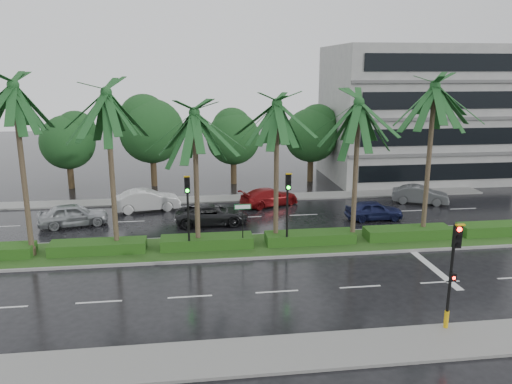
{
  "coord_description": "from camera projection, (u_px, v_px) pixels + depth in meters",
  "views": [
    {
      "loc": [
        -3.77,
        -25.96,
        10.06
      ],
      "look_at": [
        -0.12,
        1.5,
        3.16
      ],
      "focal_mm": 35.0,
      "sensor_mm": 36.0,
      "label": 1
    }
  ],
  "objects": [
    {
      "name": "signal_median_left",
      "position": [
        188.0,
        203.0,
        26.93
      ],
      "size": [
        0.34,
        0.42,
        4.36
      ],
      "color": "black",
      "rests_on": "median"
    },
    {
      "name": "palm_row",
      "position": [
        236.0,
        109.0,
        26.79
      ],
      "size": [
        26.3,
        4.2,
        9.89
      ],
      "color": "#3E3524",
      "rests_on": "median"
    },
    {
      "name": "car_white",
      "position": [
        147.0,
        200.0,
        36.05
      ],
      "size": [
        2.45,
        4.9,
        1.54
      ],
      "primitive_type": "imported",
      "rotation": [
        0.0,
        0.0,
        1.75
      ],
      "color": "#BBBBBB",
      "rests_on": "ground"
    },
    {
      "name": "bg_trees",
      "position": [
        237.0,
        131.0,
        43.71
      ],
      "size": [
        32.87,
        5.51,
        7.95
      ],
      "color": "#362718",
      "rests_on": "ground"
    },
    {
      "name": "car_red",
      "position": [
        269.0,
        197.0,
        37.42
      ],
      "size": [
        3.41,
        4.9,
        1.32
      ],
      "primitive_type": "imported",
      "rotation": [
        0.0,
        0.0,
        1.95
      ],
      "color": "maroon",
      "rests_on": "ground"
    },
    {
      "name": "far_sidewalk",
      "position": [
        240.0,
        198.0,
        39.41
      ],
      "size": [
        40.0,
        2.0,
        0.12
      ],
      "primitive_type": "cube",
      "color": "gray",
      "rests_on": "ground"
    },
    {
      "name": "building",
      "position": [
        416.0,
        113.0,
        45.92
      ],
      "size": [
        16.0,
        10.0,
        12.0
      ],
      "primitive_type": "cube",
      "color": "gray",
      "rests_on": "ground"
    },
    {
      "name": "signal_near",
      "position": [
        452.0,
        272.0,
        19.01
      ],
      "size": [
        0.34,
        0.45,
        4.36
      ],
      "color": "black",
      "rests_on": "near_sidewalk"
    },
    {
      "name": "car_silver",
      "position": [
        73.0,
        215.0,
        32.56
      ],
      "size": [
        2.71,
        4.68,
        1.5
      ],
      "primitive_type": "imported",
      "rotation": [
        0.0,
        0.0,
        1.8
      ],
      "color": "#A5A8AC",
      "rests_on": "ground"
    },
    {
      "name": "ground",
      "position": [
        262.0,
        253.0,
        27.88
      ],
      "size": [
        120.0,
        120.0,
        0.0
      ],
      "primitive_type": "plane",
      "color": "black",
      "rests_on": "ground"
    },
    {
      "name": "car_blue",
      "position": [
        374.0,
        210.0,
        33.94
      ],
      "size": [
        1.58,
        3.86,
        1.31
      ],
      "primitive_type": "imported",
      "rotation": [
        0.0,
        0.0,
        1.56
      ],
      "color": "#171D47",
      "rests_on": "ground"
    },
    {
      "name": "street_sign",
      "position": [
        243.0,
        215.0,
        27.7
      ],
      "size": [
        0.95,
        0.09,
        2.6
      ],
      "color": "black",
      "rests_on": "median"
    },
    {
      "name": "median",
      "position": [
        259.0,
        246.0,
        28.82
      ],
      "size": [
        36.0,
        4.0,
        0.15
      ],
      "color": "gray",
      "rests_on": "ground"
    },
    {
      "name": "car_grey",
      "position": [
        420.0,
        195.0,
        37.95
      ],
      "size": [
        2.94,
        4.37,
        1.36
      ],
      "primitive_type": "imported",
      "rotation": [
        0.0,
        0.0,
        1.17
      ],
      "color": "#505355",
      "rests_on": "ground"
    },
    {
      "name": "car_darkgrey",
      "position": [
        212.0,
        214.0,
        32.93
      ],
      "size": [
        2.25,
        4.81,
        1.33
      ],
      "primitive_type": "imported",
      "rotation": [
        0.0,
        0.0,
        1.58
      ],
      "color": "black",
      "rests_on": "ground"
    },
    {
      "name": "signal_median_right",
      "position": [
        288.0,
        199.0,
        27.64
      ],
      "size": [
        0.34,
        0.42,
        4.36
      ],
      "color": "black",
      "rests_on": "median"
    },
    {
      "name": "hedge",
      "position": [
        259.0,
        240.0,
        28.73
      ],
      "size": [
        35.2,
        1.4,
        0.6
      ],
      "color": "#1D4513",
      "rests_on": "median"
    },
    {
      "name": "near_sidewalk",
      "position": [
        302.0,
        352.0,
        18.06
      ],
      "size": [
        40.0,
        2.4,
        0.12
      ],
      "primitive_type": "cube",
      "color": "gray",
      "rests_on": "ground"
    },
    {
      "name": "lane_markings",
      "position": [
        316.0,
        253.0,
        27.86
      ],
      "size": [
        34.0,
        13.06,
        0.01
      ],
      "color": "silver",
      "rests_on": "ground"
    }
  ]
}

